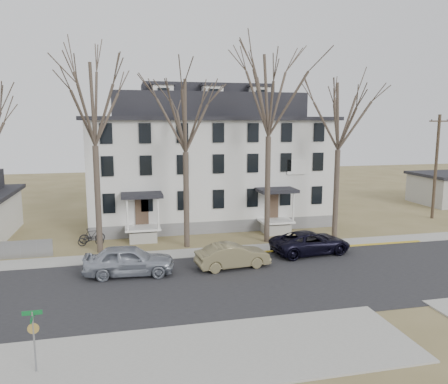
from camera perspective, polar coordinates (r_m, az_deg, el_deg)
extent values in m
plane|color=olive|center=(23.94, 10.84, -12.68)|extent=(120.00, 120.00, 0.00)
cube|color=#27272A|center=(25.66, 9.03, -11.11)|extent=(120.00, 10.00, 0.04)
cube|color=#A09F97|center=(31.01, 4.88, -7.44)|extent=(120.00, 2.00, 0.08)
cube|color=#A09F97|center=(17.69, -7.98, -20.90)|extent=(20.00, 5.00, 0.08)
cube|color=gold|center=(32.06, 13.99, -7.13)|extent=(14.00, 0.25, 0.06)
cube|color=slate|center=(39.83, -2.24, -2.94)|extent=(20.00, 10.00, 1.00)
cube|color=silver|center=(39.14, -2.29, 3.52)|extent=(20.00, 10.00, 8.00)
cube|color=black|center=(38.95, -2.32, 9.53)|extent=(20.80, 10.80, 0.30)
cube|color=black|center=(38.97, -2.34, 11.22)|extent=(16.00, 7.00, 2.00)
cube|color=black|center=(39.05, -2.35, 13.27)|extent=(11.00, 4.50, 0.80)
cube|color=white|center=(33.28, -10.56, -4.63)|extent=(2.60, 2.00, 0.16)
cube|color=white|center=(35.24, 6.79, -3.77)|extent=(2.60, 2.00, 0.16)
cube|color=white|center=(36.08, 9.44, 3.24)|extent=(1.60, 0.08, 1.20)
cylinder|color=#473B31|center=(30.59, -16.15, -1.00)|extent=(0.40, 0.40, 7.28)
cylinder|color=#473B31|center=(30.86, -4.95, -1.07)|extent=(0.40, 0.40, 6.76)
cylinder|color=#473B31|center=(32.13, 5.70, 0.27)|extent=(0.40, 0.40, 7.80)
cylinder|color=#473B31|center=(34.34, 14.42, -0.28)|extent=(0.40, 0.40, 6.76)
cylinder|color=#3D3023|center=(44.23, 25.94, 2.93)|extent=(0.28, 0.28, 9.50)
cube|color=#3D3023|center=(44.04, 26.32, 8.30)|extent=(2.00, 0.12, 0.12)
imported|color=#979DAA|center=(26.15, -12.29, -8.78)|extent=(5.31, 2.47, 1.76)
imported|color=olive|center=(26.86, 1.14, -8.39)|extent=(4.67, 2.12, 1.49)
imported|color=black|center=(30.21, 11.24, -6.55)|extent=(5.67, 3.08, 1.51)
imported|color=black|center=(32.89, -17.00, -5.99)|extent=(1.82, 0.66, 0.95)
imported|color=black|center=(33.54, -16.85, -5.54)|extent=(1.93, 0.91, 1.12)
cylinder|color=gray|center=(17.53, -23.53, -17.61)|extent=(0.06, 0.06, 2.33)
cube|color=#0C5926|center=(17.07, -23.78, -14.25)|extent=(0.67, 0.03, 0.16)
cube|color=#0C5926|center=(17.15, -23.73, -14.82)|extent=(0.03, 0.67, 0.16)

